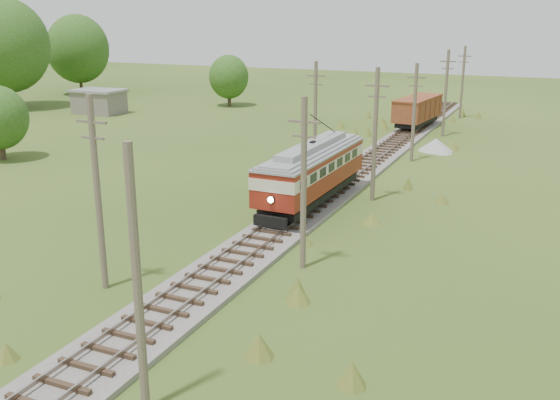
% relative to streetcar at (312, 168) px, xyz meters
% --- Properties ---
extents(railbed_main, '(3.60, 96.00, 0.57)m').
position_rel_streetcar_xyz_m(railbed_main, '(0.00, 6.24, -2.47)').
color(railbed_main, '#605B54').
rests_on(railbed_main, ground).
extents(streetcar, '(3.14, 12.61, 5.74)m').
position_rel_streetcar_xyz_m(streetcar, '(0.00, 0.00, 0.00)').
color(streetcar, black).
rests_on(streetcar, ground).
extents(gondola, '(3.88, 9.33, 3.01)m').
position_rel_streetcar_xyz_m(gondola, '(0.00, 32.24, -0.47)').
color(gondola, black).
rests_on(gondola, ground).
extents(gravel_pile, '(3.27, 3.47, 1.19)m').
position_rel_streetcar_xyz_m(gravel_pile, '(4.22, 21.35, -2.10)').
color(gravel_pile, gray).
rests_on(gravel_pile, ground).
extents(utility_pole_r_1, '(0.30, 0.30, 8.80)m').
position_rel_streetcar_xyz_m(utility_pole_r_1, '(3.10, -22.76, 1.74)').
color(utility_pole_r_1, brown).
rests_on(utility_pole_r_1, ground).
extents(utility_pole_r_2, '(1.60, 0.30, 8.60)m').
position_rel_streetcar_xyz_m(utility_pole_r_2, '(3.30, -9.76, 1.76)').
color(utility_pole_r_2, brown).
rests_on(utility_pole_r_2, ground).
extents(utility_pole_r_3, '(1.60, 0.30, 9.00)m').
position_rel_streetcar_xyz_m(utility_pole_r_3, '(3.20, 3.24, 1.97)').
color(utility_pole_r_3, brown).
rests_on(utility_pole_r_3, ground).
extents(utility_pole_r_4, '(1.60, 0.30, 8.40)m').
position_rel_streetcar_xyz_m(utility_pole_r_4, '(3.00, 16.24, 1.66)').
color(utility_pole_r_4, brown).
rests_on(utility_pole_r_4, ground).
extents(utility_pole_r_5, '(1.60, 0.30, 8.90)m').
position_rel_streetcar_xyz_m(utility_pole_r_5, '(3.40, 29.24, 1.92)').
color(utility_pole_r_5, brown).
rests_on(utility_pole_r_5, ground).
extents(utility_pole_r_6, '(1.60, 0.30, 8.70)m').
position_rel_streetcar_xyz_m(utility_pole_r_6, '(3.20, 42.24, 1.82)').
color(utility_pole_r_6, brown).
rests_on(utility_pole_r_6, ground).
extents(utility_pole_l_a, '(1.60, 0.30, 9.00)m').
position_rel_streetcar_xyz_m(utility_pole_l_a, '(-4.20, -15.76, 1.97)').
color(utility_pole_l_a, brown).
rests_on(utility_pole_l_a, ground).
extents(utility_pole_l_b, '(1.60, 0.30, 8.60)m').
position_rel_streetcar_xyz_m(utility_pole_l_b, '(-4.50, 12.24, 1.76)').
color(utility_pole_l_b, brown).
rests_on(utility_pole_l_b, ground).
extents(tree_left_4, '(11.34, 11.34, 14.61)m').
position_rel_streetcar_xyz_m(tree_left_4, '(-54.00, 26.24, 5.71)').
color(tree_left_4, '#38281C').
rests_on(tree_left_4, ground).
extents(tree_left_5, '(9.66, 9.66, 12.44)m').
position_rel_streetcar_xyz_m(tree_left_5, '(-56.00, 42.24, 4.47)').
color(tree_left_5, '#38281C').
rests_on(tree_left_5, ground).
extents(tree_mid_a, '(5.46, 5.46, 7.03)m').
position_rel_streetcar_xyz_m(tree_mid_a, '(-28.00, 40.24, 1.36)').
color(tree_mid_a, '#38281C').
rests_on(tree_mid_a, ground).
extents(shed, '(6.40, 4.40, 3.10)m').
position_rel_streetcar_xyz_m(shed, '(-40.00, 27.24, -1.09)').
color(shed, slate).
rests_on(shed, ground).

